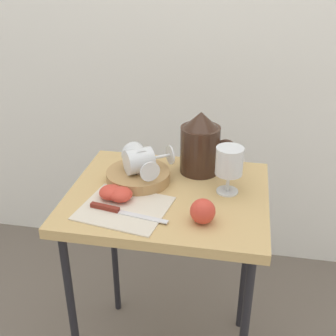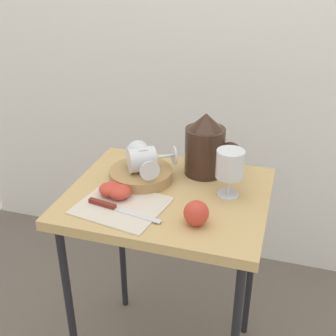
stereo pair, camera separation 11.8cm
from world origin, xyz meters
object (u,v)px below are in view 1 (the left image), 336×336
Objects in this scene: wine_glass_upright at (229,163)px; knife at (117,210)px; apple_whole at (203,211)px; apple_half_right at (121,194)px; apple_half_left at (111,192)px; wine_glass_tipped_near at (141,161)px; pitcher at (200,148)px; wine_glass_tipped_far at (138,158)px; table at (168,212)px; basket_tray at (138,176)px.

wine_glass_upright reaches higher than knife.
knife is (-0.23, 0.00, -0.02)m from apple_whole.
apple_whole reaches higher than apple_half_right.
apple_half_left is at bearing 118.94° from knife.
apple_half_right is at bearing -103.49° from wine_glass_tipped_near.
pitcher is 3.00× the size of apple_whole.
wine_glass_upright is at bearing -5.22° from wine_glass_tipped_far.
apple_whole reaches higher than apple_half_left.
pitcher is 1.41× the size of wine_glass_upright.
knife is (-0.02, -0.18, -0.06)m from wine_glass_tipped_near.
wine_glass_upright is at bearing -50.62° from pitcher.
pitcher is at bearing 63.78° from table.
basket_tray is 2.91× the size of apple_half_left.
basket_tray is 0.28m from apple_whole.
wine_glass_tipped_near is at bearing -47.39° from wine_glass_tipped_far.
pitcher is (0.07, 0.15, 0.15)m from table.
wine_glass_tipped_near reaches higher than apple_half_right.
pitcher is at bearing 56.39° from knife.
apple_whole is at bearing -49.13° from table.
wine_glass_tipped_far reaches higher than apple_whole.
wine_glass_tipped_near is 2.35× the size of apple_half_left.
apple_half_left is (-0.23, -0.22, -0.06)m from pitcher.
basket_tray is at bearing 154.35° from table.
apple_half_right is 1.00× the size of apple_whole.
wine_glass_upright is at bearing 11.42° from table.
pitcher is at bearing 98.29° from apple_whole.
apple_whole is at bearing -81.71° from pitcher.
wine_glass_tipped_near is (-0.17, -0.10, -0.01)m from pitcher.
wine_glass_upright is 2.13× the size of apple_half_left.
wine_glass_upright is at bearing 17.48° from apple_half_left.
table is 0.19m from knife.
basket_tray is 2.91× the size of apple_whole.
wine_glass_tipped_near is at bearing 152.94° from table.
apple_half_right reaches higher than basket_tray.
table is 0.14m from basket_tray.
apple_half_left is 0.30× the size of knife.
apple_half_right is at bearing -99.17° from basket_tray.
wine_glass_tipped_far reaches higher than table.
apple_whole is 0.30× the size of knife.
basket_tray is 1.37× the size of wine_glass_upright.
apple_half_left is 1.00× the size of apple_whole.
apple_half_right is at bearing -97.58° from wine_glass_tipped_far.
basket_tray reaches higher than table.
basket_tray is at bearing 85.79° from knife.
apple_half_left reaches higher than basket_tray.
apple_half_left is 0.03m from apple_half_right.
wine_glass_upright reaches higher than apple_whole.
apple_half_right is 0.06m from knife.
wine_glass_upright is 0.19m from apple_whole.
wine_glass_tipped_far is 2.30× the size of apple_half_left.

